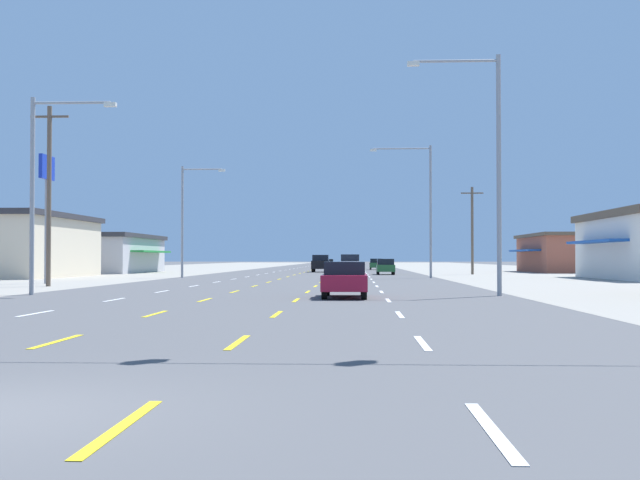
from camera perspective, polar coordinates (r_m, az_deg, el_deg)
The scene contains 23 objects.
ground_plane at distance 74.10m, azimuth -0.58°, elevation -2.56°, with size 572.00×572.00×0.00m, color #4C4C4F.
lot_apron_left at distance 79.37m, azimuth -18.73°, elevation -2.40°, with size 28.00×440.00×0.01m, color gray.
lot_apron_right at distance 76.85m, azimuth 18.20°, elevation -2.45°, with size 28.00×440.00×0.01m, color gray.
lane_markings at distance 112.55m, azimuth 0.48°, elevation -2.13°, with size 10.64×227.60×0.01m.
signal_span_wire at distance 15.66m, azimuth -11.82°, elevation 12.05°, with size 25.96×0.52×9.03m.
sedan_inner_right_nearest at distance 32.21m, azimuth 1.80°, elevation -2.83°, with size 1.80×4.50×1.46m.
hatchback_far_right_near at distance 77.24m, azimuth 4.75°, elevation -1.92°, with size 1.72×3.90×1.54m.
suv_inner_right_mid at distance 80.15m, azimuth 2.19°, elevation -1.73°, with size 1.98×4.90×1.98m.
suv_center_turn_midfar at distance 91.18m, azimuth 0.05°, elevation -1.68°, with size 1.98×4.90×1.98m.
sedan_inner_right_far at distance 102.88m, azimuth 2.22°, elevation -1.79°, with size 1.80×4.50×1.46m.
hatchback_far_right_farther at distance 109.60m, azimuth 4.05°, elevation -1.74°, with size 1.72×3.90×1.54m.
sedan_inner_right_farthest at distance 121.37m, azimuth 2.19°, elevation -1.72°, with size 1.80×4.50×1.46m.
sedan_center_turn_distant_a at distance 124.79m, azimuth 0.59°, elevation -1.71°, with size 1.80×4.50×1.46m.
storefront_left_row_1 at distance 71.53m, azimuth -21.12°, elevation -0.36°, with size 10.05×16.60×5.34m.
storefront_left_row_2 at distance 90.92m, azimuth -15.23°, elevation -0.94°, with size 10.82×17.99×4.23m.
storefront_right_row_2 at distance 95.05m, azimuth 18.47°, elevation -0.89°, with size 13.71×15.99×4.38m.
pole_sign_left_row_1 at distance 52.87m, azimuth -19.13°, elevation 3.67°, with size 0.24×2.04×8.11m.
streetlight_left_row_0 at distance 36.77m, azimuth -19.47°, elevation 4.13°, with size 3.81×0.26×8.68m.
streetlight_right_row_0 at distance 34.71m, azimuth 12.17°, elevation 5.87°, with size 3.99×0.26×10.34m.
streetlight_left_row_1 at distance 65.70m, azimuth -9.61°, elevation 1.91°, with size 3.62×0.26×9.16m.
streetlight_right_row_1 at distance 64.55m, azimuth 7.54°, elevation 2.84°, with size 5.00×0.26×10.76m.
utility_pole_left_row_0 at distance 47.55m, azimuth -18.98°, elevation 3.26°, with size 2.20×0.26×10.28m.
utility_pole_right_row_1 at distance 79.11m, azimuth 10.93°, elevation 0.80°, with size 2.20×0.26×8.62m.
Camera 1 is at (3.97, -7.97, 1.61)m, focal length 44.33 mm.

